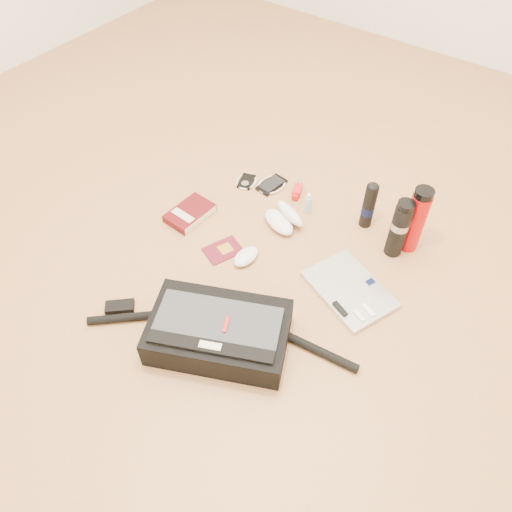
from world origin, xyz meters
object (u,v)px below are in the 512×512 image
Objects in this scene: laptop at (349,290)px; book at (190,213)px; messenger_bag at (218,332)px; thermos_red at (415,220)px; thermos_black at (399,228)px.

book is at bearing -154.52° from laptop.
messenger_bag is 0.81m from thermos_red.
thermos_black is at bearing -117.88° from thermos_red.
messenger_bag is 2.30× the size of laptop.
laptop is 1.45× the size of thermos_black.
messenger_bag is at bearing -97.61° from laptop.
thermos_red is at bearing 42.77° from messenger_bag.
thermos_black is (0.04, 0.26, 0.11)m from laptop.
book is at bearing -157.52° from thermos_black.
thermos_red is at bearing 28.78° from book.
book is 0.70× the size of thermos_red.
laptop is (0.24, 0.43, -0.05)m from messenger_bag.
book is at bearing -154.59° from thermos_red.
messenger_bag is 0.75m from thermos_black.
thermos_red reaches higher than messenger_bag.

